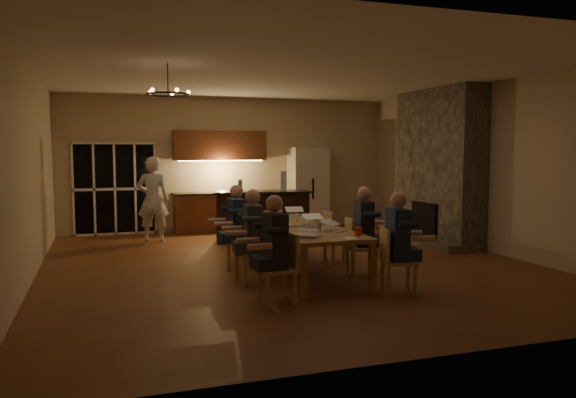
# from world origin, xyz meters

# --- Properties ---
(floor) EXTENTS (9.00, 9.00, 0.00)m
(floor) POSITION_xyz_m (0.00, 0.00, 0.00)
(floor) COLOR brown
(floor) RESTS_ON ground
(back_wall) EXTENTS (8.00, 0.04, 3.20)m
(back_wall) POSITION_xyz_m (0.00, 4.52, 1.60)
(back_wall) COLOR #CDB291
(back_wall) RESTS_ON ground
(left_wall) EXTENTS (0.04, 9.00, 3.20)m
(left_wall) POSITION_xyz_m (-4.02, 0.00, 1.60)
(left_wall) COLOR #CDB291
(left_wall) RESTS_ON ground
(right_wall) EXTENTS (0.04, 9.00, 3.20)m
(right_wall) POSITION_xyz_m (4.02, 0.00, 1.60)
(right_wall) COLOR #CDB291
(right_wall) RESTS_ON ground
(ceiling) EXTENTS (8.00, 9.00, 0.04)m
(ceiling) POSITION_xyz_m (0.00, 0.00, 3.22)
(ceiling) COLOR white
(ceiling) RESTS_ON back_wall
(french_doors) EXTENTS (1.86, 0.08, 2.10)m
(french_doors) POSITION_xyz_m (-2.70, 4.47, 1.05)
(french_doors) COLOR black
(french_doors) RESTS_ON ground
(fireplace) EXTENTS (0.58, 2.50, 3.20)m
(fireplace) POSITION_xyz_m (3.70, 1.20, 1.60)
(fireplace) COLOR #6D6556
(fireplace) RESTS_ON ground
(kitchenette) EXTENTS (2.24, 0.68, 2.40)m
(kitchenette) POSITION_xyz_m (-0.30, 4.20, 1.20)
(kitchenette) COLOR maroon
(kitchenette) RESTS_ON ground
(refrigerator) EXTENTS (0.90, 0.68, 2.00)m
(refrigerator) POSITION_xyz_m (1.90, 4.15, 1.00)
(refrigerator) COLOR beige
(refrigerator) RESTS_ON ground
(dining_table) EXTENTS (1.10, 3.24, 0.75)m
(dining_table) POSITION_xyz_m (-0.04, -0.63, 0.38)
(dining_table) COLOR #B47B48
(dining_table) RESTS_ON ground
(bar_island) EXTENTS (2.11, 1.00, 1.08)m
(bar_island) POSITION_xyz_m (0.23, 2.47, 0.54)
(bar_island) COLOR black
(bar_island) RESTS_ON ground
(chair_left_near) EXTENTS (0.46, 0.46, 0.89)m
(chair_left_near) POSITION_xyz_m (-0.92, -2.23, 0.45)
(chair_left_near) COLOR tan
(chair_left_near) RESTS_ON ground
(chair_left_mid) EXTENTS (0.48, 0.48, 0.89)m
(chair_left_mid) POSITION_xyz_m (-0.94, -1.08, 0.45)
(chair_left_mid) COLOR tan
(chair_left_mid) RESTS_ON ground
(chair_left_far) EXTENTS (0.52, 0.52, 0.89)m
(chair_left_far) POSITION_xyz_m (-0.88, -0.05, 0.45)
(chair_left_far) COLOR tan
(chair_left_far) RESTS_ON ground
(chair_right_near) EXTENTS (0.54, 0.54, 0.89)m
(chair_right_near) POSITION_xyz_m (0.80, -2.29, 0.45)
(chair_right_near) COLOR tan
(chair_right_near) RESTS_ON ground
(chair_right_mid) EXTENTS (0.51, 0.51, 0.89)m
(chair_right_mid) POSITION_xyz_m (0.81, -1.13, 0.45)
(chair_right_mid) COLOR tan
(chair_right_mid) RESTS_ON ground
(chair_right_far) EXTENTS (0.44, 0.44, 0.89)m
(chair_right_far) POSITION_xyz_m (0.88, -0.08, 0.45)
(chair_right_far) COLOR tan
(chair_right_far) RESTS_ON ground
(person_left_near) EXTENTS (0.63, 0.63, 1.38)m
(person_left_near) POSITION_xyz_m (-0.94, -2.22, 0.69)
(person_left_near) COLOR #25272F
(person_left_near) RESTS_ON ground
(person_right_near) EXTENTS (0.70, 0.70, 1.38)m
(person_right_near) POSITION_xyz_m (0.79, -2.26, 0.69)
(person_right_near) COLOR navy
(person_right_near) RESTS_ON ground
(person_left_mid) EXTENTS (0.66, 0.66, 1.38)m
(person_left_mid) POSITION_xyz_m (-0.92, -1.09, 0.69)
(person_left_mid) COLOR #3C4247
(person_left_mid) RESTS_ON ground
(person_right_mid) EXTENTS (0.70, 0.70, 1.38)m
(person_right_mid) POSITION_xyz_m (0.86, -1.10, 0.69)
(person_right_mid) COLOR #25272F
(person_right_mid) RESTS_ON ground
(person_left_far) EXTENTS (0.61, 0.61, 1.38)m
(person_left_far) POSITION_xyz_m (-0.92, -0.03, 0.69)
(person_left_far) COLOR navy
(person_left_far) RESTS_ON ground
(standing_person) EXTENTS (0.75, 0.59, 1.81)m
(standing_person) POSITION_xyz_m (-1.97, 3.16, 0.90)
(standing_person) COLOR silver
(standing_person) RESTS_ON ground
(chandelier) EXTENTS (0.62, 0.62, 0.03)m
(chandelier) POSITION_xyz_m (-2.04, -0.52, 2.75)
(chandelier) COLOR black
(chandelier) RESTS_ON ceiling
(laptop_a) EXTENTS (0.42, 0.42, 0.23)m
(laptop_a) POSITION_xyz_m (-0.29, -1.72, 0.86)
(laptop_a) COLOR silver
(laptop_a) RESTS_ON dining_table
(laptop_b) EXTENTS (0.42, 0.42, 0.23)m
(laptop_b) POSITION_xyz_m (0.25, -1.41, 0.86)
(laptop_b) COLOR silver
(laptop_b) RESTS_ON dining_table
(laptop_c) EXTENTS (0.40, 0.37, 0.23)m
(laptop_c) POSITION_xyz_m (-0.32, -0.54, 0.86)
(laptop_c) COLOR silver
(laptop_c) RESTS_ON dining_table
(laptop_d) EXTENTS (0.34, 0.30, 0.23)m
(laptop_d) POSITION_xyz_m (0.22, -0.65, 0.86)
(laptop_d) COLOR silver
(laptop_d) RESTS_ON dining_table
(laptop_e) EXTENTS (0.35, 0.31, 0.23)m
(laptop_e) POSITION_xyz_m (-0.20, 0.40, 0.86)
(laptop_e) COLOR silver
(laptop_e) RESTS_ON dining_table
(laptop_f) EXTENTS (0.35, 0.32, 0.23)m
(laptop_f) POSITION_xyz_m (0.29, 0.50, 0.86)
(laptop_f) COLOR silver
(laptop_f) RESTS_ON dining_table
(mug_front) EXTENTS (0.08, 0.08, 0.10)m
(mug_front) POSITION_xyz_m (-0.06, -1.03, 0.80)
(mug_front) COLOR white
(mug_front) RESTS_ON dining_table
(mug_mid) EXTENTS (0.07, 0.07, 0.10)m
(mug_mid) POSITION_xyz_m (0.11, -0.09, 0.80)
(mug_mid) COLOR white
(mug_mid) RESTS_ON dining_table
(mug_back) EXTENTS (0.08, 0.08, 0.10)m
(mug_back) POSITION_xyz_m (-0.37, 0.13, 0.80)
(mug_back) COLOR white
(mug_back) RESTS_ON dining_table
(redcup_near) EXTENTS (0.10, 0.10, 0.12)m
(redcup_near) POSITION_xyz_m (0.38, -1.89, 0.81)
(redcup_near) COLOR red
(redcup_near) RESTS_ON dining_table
(redcup_mid) EXTENTS (0.08, 0.08, 0.12)m
(redcup_mid) POSITION_xyz_m (-0.42, -0.17, 0.81)
(redcup_mid) COLOR red
(redcup_mid) RESTS_ON dining_table
(redcup_far) EXTENTS (0.10, 0.10, 0.12)m
(redcup_far) POSITION_xyz_m (0.07, 0.71, 0.81)
(redcup_far) COLOR red
(redcup_far) RESTS_ON dining_table
(can_silver) EXTENTS (0.06, 0.06, 0.12)m
(can_silver) POSITION_xyz_m (0.00, -1.36, 0.81)
(can_silver) COLOR #B2B2B7
(can_silver) RESTS_ON dining_table
(can_cola) EXTENTS (0.07, 0.07, 0.12)m
(can_cola) POSITION_xyz_m (-0.23, 0.74, 0.81)
(can_cola) COLOR #3F0F0C
(can_cola) RESTS_ON dining_table
(can_right) EXTENTS (0.06, 0.06, 0.12)m
(can_right) POSITION_xyz_m (0.39, -0.28, 0.81)
(can_right) COLOR #B2B2B7
(can_right) RESTS_ON dining_table
(plate_near) EXTENTS (0.24, 0.24, 0.02)m
(plate_near) POSITION_xyz_m (0.28, -1.26, 0.76)
(plate_near) COLOR white
(plate_near) RESTS_ON dining_table
(plate_left) EXTENTS (0.27, 0.27, 0.02)m
(plate_left) POSITION_xyz_m (-0.30, -1.55, 0.76)
(plate_left) COLOR white
(plate_left) RESTS_ON dining_table
(plate_far) EXTENTS (0.26, 0.26, 0.02)m
(plate_far) POSITION_xyz_m (0.37, 0.19, 0.76)
(plate_far) COLOR white
(plate_far) RESTS_ON dining_table
(notepad) EXTENTS (0.17, 0.23, 0.01)m
(notepad) POSITION_xyz_m (0.16, -2.13, 0.76)
(notepad) COLOR white
(notepad) RESTS_ON dining_table
(bar_bottle) EXTENTS (0.09, 0.09, 0.24)m
(bar_bottle) POSITION_xyz_m (-0.22, 2.56, 1.20)
(bar_bottle) COLOR #99999E
(bar_bottle) RESTS_ON bar_island
(bar_blender) EXTENTS (0.16, 0.16, 0.41)m
(bar_blender) POSITION_xyz_m (0.68, 2.38, 1.29)
(bar_blender) COLOR silver
(bar_blender) RESTS_ON bar_island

